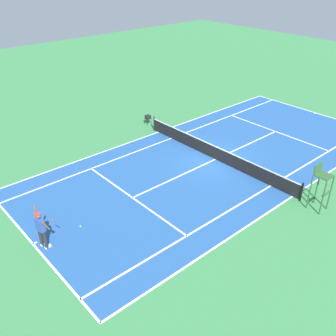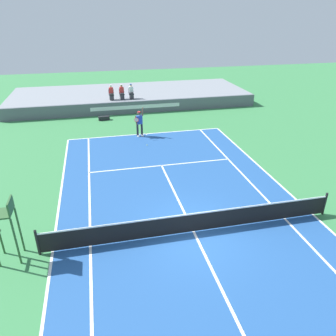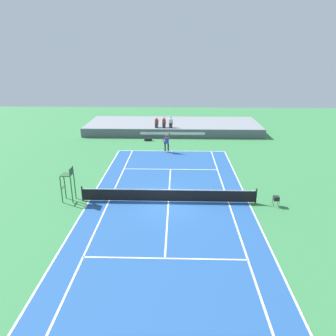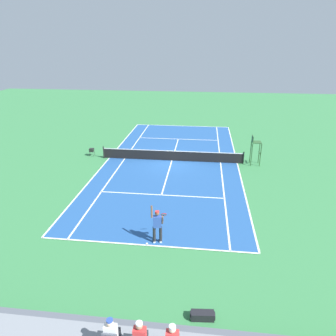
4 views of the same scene
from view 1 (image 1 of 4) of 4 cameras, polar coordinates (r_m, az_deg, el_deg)
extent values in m
plane|color=#387F47|center=(23.78, 7.09, 1.24)|extent=(80.00, 80.00, 0.00)
cube|color=#235193|center=(23.78, 7.09, 1.26)|extent=(10.98, 23.78, 0.02)
cube|color=white|center=(18.11, -19.65, -10.69)|extent=(10.98, 0.10, 0.01)
cube|color=white|center=(32.94, 21.30, 7.72)|extent=(10.98, 0.10, 0.01)
cube|color=white|center=(21.11, 18.17, -4.09)|extent=(0.10, 23.78, 0.01)
cube|color=white|center=(27.29, -1.46, 5.41)|extent=(0.10, 23.78, 0.01)
cube|color=white|center=(21.68, 15.13, -2.63)|extent=(0.10, 23.78, 0.01)
cube|color=white|center=(26.35, 0.48, 4.49)|extent=(0.10, 23.78, 0.01)
cube|color=white|center=(20.06, -5.35, -4.47)|extent=(8.22, 0.10, 0.01)
cube|color=white|center=(28.46, 15.85, 5.30)|extent=(8.22, 0.10, 0.01)
cube|color=white|center=(23.77, 7.10, 1.29)|extent=(0.10, 12.80, 0.01)
cube|color=white|center=(18.13, -19.36, -10.57)|extent=(0.10, 0.20, 0.01)
cube|color=white|center=(32.86, 21.21, 7.68)|extent=(0.10, 0.20, 0.01)
cylinder|color=black|center=(20.67, 19.43, -3.41)|extent=(0.10, 0.10, 1.07)
cylinder|color=black|center=(27.41, -2.09, 6.67)|extent=(0.10, 0.10, 1.07)
cube|color=black|center=(23.56, 7.16, 2.26)|extent=(11.78, 0.02, 0.84)
cube|color=white|center=(23.37, 7.23, 3.18)|extent=(11.78, 0.03, 0.06)
cylinder|color=#232328|center=(17.64, -18.56, -9.84)|extent=(0.15, 0.15, 0.92)
cylinder|color=#232328|center=(17.42, -17.93, -10.29)|extent=(0.15, 0.15, 0.92)
cube|color=white|center=(17.92, -18.19, -10.77)|extent=(0.17, 0.30, 0.10)
cube|color=white|center=(17.70, -17.57, -11.22)|extent=(0.17, 0.30, 0.10)
cube|color=#2D4CA8|center=(17.07, -18.65, -8.09)|extent=(0.44, 0.31, 0.60)
sphere|color=brown|center=(16.80, -18.90, -6.82)|extent=(0.22, 0.22, 0.22)
cylinder|color=red|center=(16.75, -18.95, -6.57)|extent=(0.21, 0.21, 0.06)
cylinder|color=brown|center=(16.95, -19.39, -6.19)|extent=(0.13, 0.23, 0.61)
cylinder|color=brown|center=(16.92, -17.87, -8.24)|extent=(0.15, 0.34, 0.56)
cylinder|color=black|center=(17.02, -17.40, -8.46)|extent=(0.07, 0.19, 0.25)
torus|color=red|center=(16.92, -16.99, -7.54)|extent=(0.34, 0.25, 0.26)
cylinder|color=silver|center=(16.92, -16.99, -7.54)|extent=(0.30, 0.21, 0.22)
sphere|color=#D1E533|center=(18.49, -13.02, -8.52)|extent=(0.07, 0.07, 0.07)
cylinder|color=#2D562D|center=(20.29, 23.18, -3.47)|extent=(0.07, 0.07, 1.90)
cylinder|color=#2D562D|center=(19.74, 22.24, -4.24)|extent=(0.07, 0.07, 1.90)
cylinder|color=#2D562D|center=(20.53, 21.49, -2.71)|extent=(0.07, 0.07, 1.90)
cylinder|color=#2D562D|center=(19.97, 20.51, -3.44)|extent=(0.07, 0.07, 1.90)
cube|color=#2D562D|center=(19.65, 22.38, -1.06)|extent=(0.70, 0.70, 0.06)
cube|color=#2D562D|center=(19.64, 21.65, 0.01)|extent=(0.06, 0.70, 0.48)
cube|color=#2D562D|center=(19.98, 22.68, -3.58)|extent=(0.10, 0.70, 0.04)
cube|color=black|center=(28.52, -3.04, 7.65)|extent=(0.36, 0.36, 0.28)
cylinder|color=black|center=(28.63, -2.54, 7.00)|extent=(0.02, 0.02, 0.42)
cylinder|color=black|center=(28.88, -2.96, 7.19)|extent=(0.02, 0.02, 0.42)
cylinder|color=black|center=(28.44, -3.07, 6.82)|extent=(0.02, 0.02, 0.42)
cylinder|color=black|center=(28.68, -3.50, 7.01)|extent=(0.02, 0.02, 0.42)
ellipsoid|color=#D1E533|center=(28.49, -3.04, 7.80)|extent=(0.30, 0.30, 0.12)
camera|label=2|loc=(28.23, 28.92, 20.01)|focal=34.68mm
camera|label=3|loc=(38.30, 29.61, 23.92)|focal=33.83mm
camera|label=4|loc=(14.07, -76.58, -1.15)|focal=32.98mm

